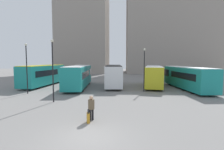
{
  "coord_description": "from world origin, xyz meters",
  "views": [
    {
      "loc": [
        1.77,
        -8.82,
        4.02
      ],
      "look_at": [
        0.62,
        11.12,
        2.41
      ],
      "focal_mm": 28.0,
      "sensor_mm": 36.0,
      "label": 1
    }
  ],
  "objects": [
    {
      "name": "bus_2",
      "position": [
        0.44,
        18.47,
        1.8
      ],
      "size": [
        2.95,
        9.25,
        3.34
      ],
      "rotation": [
        0.0,
        0.0,
        1.62
      ],
      "color": "silver",
      "rests_on": "ground_plane"
    },
    {
      "name": "lamp_post_2",
      "position": [
        4.69,
        14.36,
        3.32
      ],
      "size": [
        0.28,
        0.28,
        5.63
      ],
      "color": "black",
      "rests_on": "ground_plane"
    },
    {
      "name": "building_block_right",
      "position": [
        17.68,
        53.08,
        16.77
      ],
      "size": [
        28.66,
        17.46,
        33.55
      ],
      "color": "gray",
      "rests_on": "ground_plane"
    },
    {
      "name": "bus_1",
      "position": [
        -4.8,
        17.17,
        1.79
      ],
      "size": [
        3.43,
        11.59,
        3.29
      ],
      "rotation": [
        0.0,
        0.0,
        1.64
      ],
      "color": "#19847F",
      "rests_on": "ground_plane"
    },
    {
      "name": "bus_3",
      "position": [
        6.7,
        18.55,
        1.75
      ],
      "size": [
        3.95,
        9.59,
        3.24
      ],
      "rotation": [
        0.0,
        0.0,
        1.41
      ],
      "color": "gold",
      "rests_on": "ground_plane"
    },
    {
      "name": "bus_0",
      "position": [
        -11.05,
        19.07,
        1.81
      ],
      "size": [
        3.32,
        11.09,
        3.34
      ],
      "rotation": [
        0.0,
        0.0,
        1.5
      ],
      "color": "#19847F",
      "rests_on": "ground_plane"
    },
    {
      "name": "building_block_left",
      "position": [
        -11.45,
        53.08,
        17.95
      ],
      "size": [
        16.21,
        17.57,
        35.9
      ],
      "color": "gray",
      "rests_on": "ground_plane"
    },
    {
      "name": "lamp_post_0",
      "position": [
        -9.85,
        11.82,
        3.58
      ],
      "size": [
        0.28,
        0.28,
        6.13
      ],
      "color": "black",
      "rests_on": "ground_plane"
    },
    {
      "name": "suitcase",
      "position": [
        -0.43,
        2.19,
        0.33
      ],
      "size": [
        0.29,
        0.46,
        0.94
      ],
      "rotation": [
        0.0,
        0.0,
        1.84
      ],
      "color": "#B27A1E",
      "rests_on": "ground_plane"
    },
    {
      "name": "bus_4",
      "position": [
        11.04,
        16.73,
        1.73
      ],
      "size": [
        3.61,
        12.11,
        3.18
      ],
      "rotation": [
        0.0,
        0.0,
        1.66
      ],
      "color": "#19847F",
      "rests_on": "ground_plane"
    },
    {
      "name": "traveler",
      "position": [
        -0.3,
        2.69,
        1.0
      ],
      "size": [
        0.53,
        0.53,
        1.68
      ],
      "rotation": [
        0.0,
        0.0,
        1.84
      ],
      "color": "black",
      "rests_on": "ground_plane"
    },
    {
      "name": "ground_plane",
      "position": [
        0.0,
        0.0,
        0.0
      ],
      "size": [
        160.0,
        160.0,
        0.0
      ],
      "primitive_type": "plane",
      "color": "slate"
    },
    {
      "name": "lamp_post_1",
      "position": [
        -4.93,
        7.68,
        3.55
      ],
      "size": [
        0.28,
        0.28,
        6.07
      ],
      "color": "black",
      "rests_on": "ground_plane"
    }
  ]
}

